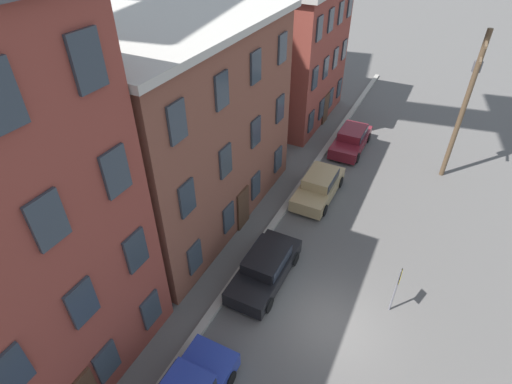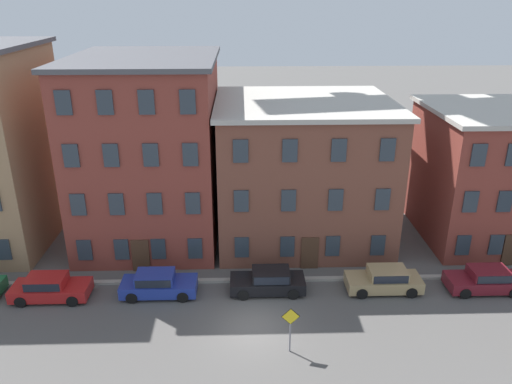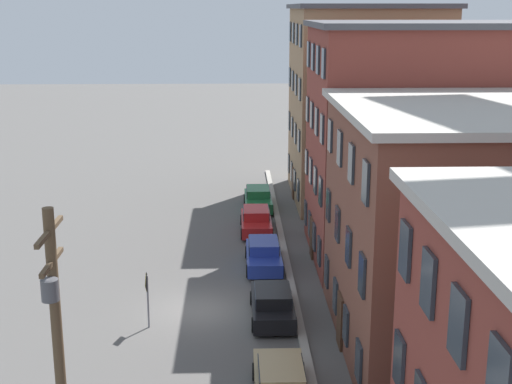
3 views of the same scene
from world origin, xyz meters
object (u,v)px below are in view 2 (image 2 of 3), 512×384
car_black (269,280)px  car_maroon (486,279)px  caution_sign (290,323)px  car_red (49,287)px  car_blue (158,283)px  car_tan (385,279)px

car_black → car_maroon: bearing=-1.1°
car_maroon → caution_sign: 13.19m
car_black → car_maroon: (12.87, -0.25, 0.00)m
car_maroon → car_red: bearing=-179.8°
car_black → car_maroon: size_ratio=1.00×
car_blue → car_maroon: bearing=-0.4°
car_tan → car_maroon: same height
car_blue → car_maroon: (19.38, -0.13, 0.00)m
car_blue → car_tan: size_ratio=1.00×
car_red → car_black: size_ratio=1.00×
car_blue → car_maroon: size_ratio=1.00×
car_tan → caution_sign: (-6.13, -5.31, 0.93)m
car_tan → car_maroon: 5.99m
car_black → car_tan: 6.89m
car_black → car_maroon: 12.87m
car_blue → car_tan: 13.39m
car_black → car_tan: size_ratio=1.00×
car_black → car_tan: bearing=-0.6°
car_black → caution_sign: bearing=-82.0°
car_maroon → car_blue: bearing=179.6°
car_black → caution_sign: 5.52m
car_black → caution_sign: size_ratio=1.74×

